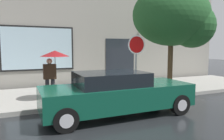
{
  "coord_description": "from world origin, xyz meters",
  "views": [
    {
      "loc": [
        -2.51,
        -6.03,
        2.1
      ],
      "look_at": [
        0.91,
        1.8,
        1.2
      ],
      "focal_mm": 34.5,
      "sensor_mm": 36.0,
      "label": 1
    }
  ],
  "objects_px": {
    "street_tree": "(176,18)",
    "stop_sign": "(136,53)",
    "pedestrian_with_umbrella": "(53,60)",
    "parked_car": "(117,93)"
  },
  "relations": [
    {
      "from": "pedestrian_with_umbrella",
      "to": "stop_sign",
      "type": "relative_size",
      "value": 0.75
    },
    {
      "from": "parked_car",
      "to": "stop_sign",
      "type": "distance_m",
      "value": 2.62
    },
    {
      "from": "street_tree",
      "to": "parked_car",
      "type": "bearing_deg",
      "value": -154.91
    },
    {
      "from": "parked_car",
      "to": "pedestrian_with_umbrella",
      "type": "xyz_separation_m",
      "value": [
        -1.56,
        2.22,
        0.96
      ]
    },
    {
      "from": "street_tree",
      "to": "stop_sign",
      "type": "xyz_separation_m",
      "value": [
        -1.98,
        -0.04,
        -1.51
      ]
    },
    {
      "from": "street_tree",
      "to": "stop_sign",
      "type": "distance_m",
      "value": 2.49
    },
    {
      "from": "pedestrian_with_umbrella",
      "to": "stop_sign",
      "type": "xyz_separation_m",
      "value": [
        3.2,
        -0.56,
        0.23
      ]
    },
    {
      "from": "parked_car",
      "to": "street_tree",
      "type": "relative_size",
      "value": 1.0
    },
    {
      "from": "pedestrian_with_umbrella",
      "to": "street_tree",
      "type": "relative_size",
      "value": 0.4
    },
    {
      "from": "pedestrian_with_umbrella",
      "to": "stop_sign",
      "type": "height_order",
      "value": "stop_sign"
    }
  ]
}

